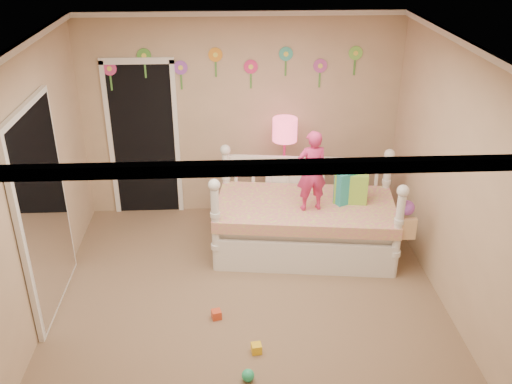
{
  "coord_description": "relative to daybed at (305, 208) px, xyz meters",
  "views": [
    {
      "loc": [
        -0.17,
        -4.56,
        3.61
      ],
      "look_at": [
        0.1,
        0.6,
        1.05
      ],
      "focal_mm": 39.5,
      "sensor_mm": 36.0,
      "label": 1
    }
  ],
  "objects": [
    {
      "name": "floor",
      "position": [
        -0.7,
        -1.15,
        -0.56
      ],
      "size": [
        4.0,
        4.5,
        0.01
      ],
      "primitive_type": "cube",
      "color": "#7F684C",
      "rests_on": "ground"
    },
    {
      "name": "ceiling",
      "position": [
        -0.7,
        -1.15,
        2.04
      ],
      "size": [
        4.0,
        4.5,
        0.01
      ],
      "primitive_type": "cube",
      "color": "white",
      "rests_on": "floor"
    },
    {
      "name": "back_wall",
      "position": [
        -0.7,
        1.1,
        0.74
      ],
      "size": [
        4.0,
        0.01,
        2.6
      ],
      "primitive_type": "cube",
      "color": "tan",
      "rests_on": "floor"
    },
    {
      "name": "left_wall",
      "position": [
        -2.7,
        -1.15,
        0.74
      ],
      "size": [
        0.01,
        4.5,
        2.6
      ],
      "primitive_type": "cube",
      "color": "tan",
      "rests_on": "floor"
    },
    {
      "name": "right_wall",
      "position": [
        1.3,
        -1.15,
        0.74
      ],
      "size": [
        0.01,
        4.5,
        2.6
      ],
      "primitive_type": "cube",
      "color": "tan",
      "rests_on": "floor"
    },
    {
      "name": "crown_molding",
      "position": [
        -0.7,
        -1.15,
        2.01
      ],
      "size": [
        4.0,
        4.5,
        0.06
      ],
      "primitive_type": null,
      "color": "white",
      "rests_on": "ceiling"
    },
    {
      "name": "daybed",
      "position": [
        0.0,
        0.0,
        0.0
      ],
      "size": [
        2.2,
        1.36,
        1.13
      ],
      "primitive_type": null,
      "rotation": [
        0.0,
        0.0,
        -0.12
      ],
      "color": "white",
      "rests_on": "floor"
    },
    {
      "name": "pillow_turquoise",
      "position": [
        0.51,
        0.01,
        0.25
      ],
      "size": [
        0.4,
        0.29,
        0.38
      ],
      "primitive_type": "cube",
      "rotation": [
        0.0,
        0.0,
        0.46
      ],
      "color": "teal",
      "rests_on": "daybed"
    },
    {
      "name": "pillow_lime",
      "position": [
        0.51,
        -0.01,
        0.24
      ],
      "size": [
        0.39,
        0.2,
        0.35
      ],
      "primitive_type": "cube",
      "rotation": [
        0.0,
        0.0,
        -0.17
      ],
      "color": "#93D541",
      "rests_on": "daybed"
    },
    {
      "name": "child",
      "position": [
        0.03,
        -0.15,
        0.53
      ],
      "size": [
        0.37,
        0.27,
        0.93
      ],
      "primitive_type": "imported",
      "rotation": [
        0.0,
        0.0,
        3.31
      ],
      "color": "#D83171",
      "rests_on": "daybed"
    },
    {
      "name": "nightstand",
      "position": [
        -0.18,
        0.72,
        -0.2
      ],
      "size": [
        0.48,
        0.39,
        0.73
      ],
      "primitive_type": "cube",
      "rotation": [
        0.0,
        0.0,
        -0.13
      ],
      "color": "white",
      "rests_on": "floor"
    },
    {
      "name": "table_lamp",
      "position": [
        -0.18,
        0.72,
        0.61
      ],
      "size": [
        0.3,
        0.3,
        0.67
      ],
      "color": "#E81E78",
      "rests_on": "nightstand"
    },
    {
      "name": "closet_doorway",
      "position": [
        -1.95,
        1.09,
        0.47
      ],
      "size": [
        0.9,
        0.04,
        2.07
      ],
      "primitive_type": "cube",
      "color": "black",
      "rests_on": "back_wall"
    },
    {
      "name": "flower_decals",
      "position": [
        -0.79,
        1.09,
        1.38
      ],
      "size": [
        3.4,
        0.02,
        0.5
      ],
      "primitive_type": null,
      "color": "#B2668C",
      "rests_on": "back_wall"
    },
    {
      "name": "mirror_closet",
      "position": [
        -2.66,
        -0.85,
        0.49
      ],
      "size": [
        0.07,
        1.3,
        2.1
      ],
      "primitive_type": "cube",
      "color": "white",
      "rests_on": "left_wall"
    },
    {
      "name": "hanging_bag",
      "position": [
        0.99,
        -0.59,
        0.12
      ],
      "size": [
        0.2,
        0.16,
        0.36
      ],
      "primitive_type": null,
      "color": "beige",
      "rests_on": "daybed"
    },
    {
      "name": "toy_scatter",
      "position": [
        -1.0,
        -1.8,
        -0.51
      ],
      "size": [
        1.25,
        1.51,
        0.11
      ],
      "primitive_type": null,
      "rotation": [
        0.0,
        0.0,
        0.41
      ],
      "color": "#996666",
      "rests_on": "floor"
    }
  ]
}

